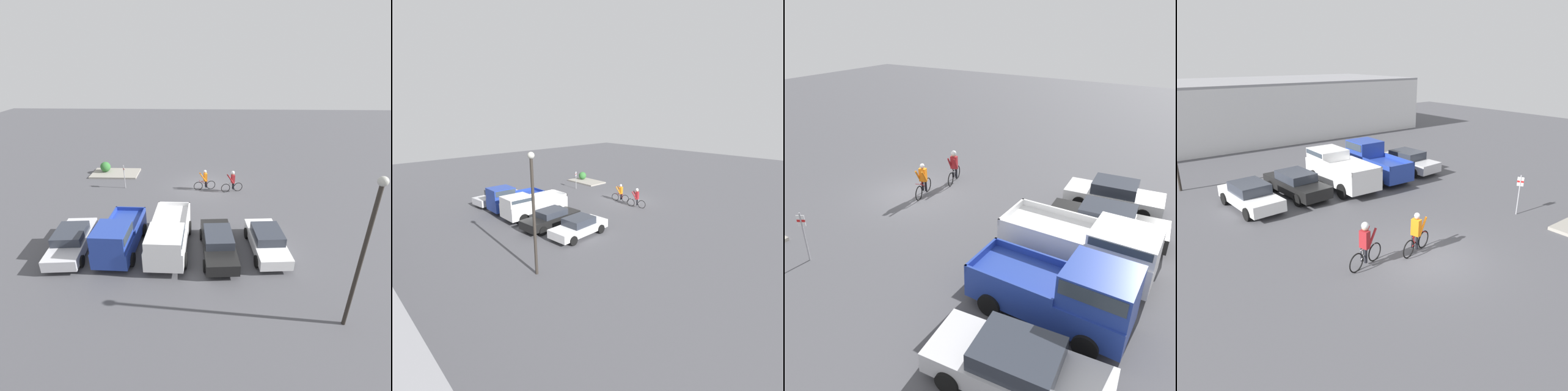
% 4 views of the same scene
% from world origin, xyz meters
% --- Properties ---
extents(ground_plane, '(80.00, 80.00, 0.00)m').
position_xyz_m(ground_plane, '(0.00, 0.00, 0.00)').
color(ground_plane, '#4C4C51').
extents(sedan_0, '(2.18, 4.57, 1.40)m').
position_xyz_m(sedan_0, '(-3.67, 9.30, 0.71)').
color(sedan_0, white).
rests_on(sedan_0, ground_plane).
extents(sedan_1, '(2.17, 4.90, 1.40)m').
position_xyz_m(sedan_1, '(-0.87, 9.67, 0.71)').
color(sedan_1, black).
rests_on(sedan_1, ground_plane).
extents(pickup_truck_0, '(2.34, 5.44, 2.10)m').
position_xyz_m(pickup_truck_0, '(1.94, 9.61, 1.12)').
color(pickup_truck_0, white).
rests_on(pickup_truck_0, ground_plane).
extents(pickup_truck_1, '(2.24, 4.96, 2.28)m').
position_xyz_m(pickup_truck_1, '(4.75, 9.85, 1.15)').
color(pickup_truck_1, '#233D9E').
rests_on(pickup_truck_1, ground_plane).
extents(sedan_2, '(2.27, 4.73, 1.41)m').
position_xyz_m(sedan_2, '(7.53, 9.66, 0.71)').
color(sedan_2, silver).
rests_on(sedan_2, ground_plane).
extents(cyclist_0, '(1.82, 0.59, 1.76)m').
position_xyz_m(cyclist_0, '(-0.09, 0.59, 0.85)').
color(cyclist_0, black).
rests_on(cyclist_0, ground_plane).
extents(cyclist_1, '(1.81, 0.58, 1.84)m').
position_xyz_m(cyclist_1, '(-2.35, 0.95, 0.94)').
color(cyclist_1, black).
rests_on(cyclist_1, ground_plane).
extents(fire_lane_sign, '(0.17, 0.27, 2.05)m').
position_xyz_m(fire_lane_sign, '(6.70, 0.47, 1.25)').
color(fire_lane_sign, '#9E9EA3').
rests_on(fire_lane_sign, ground_plane).
extents(lamppost, '(0.36, 0.36, 6.75)m').
position_xyz_m(lamppost, '(-6.04, 14.54, 3.96)').
color(lamppost, '#2D2823').
rests_on(lamppost, ground_plane).
extents(curb_island, '(4.36, 2.56, 0.15)m').
position_xyz_m(curb_island, '(8.42, -2.75, 0.07)').
color(curb_island, gray).
rests_on(curb_island, ground_plane).
extents(shrub, '(0.96, 0.96, 0.96)m').
position_xyz_m(shrub, '(9.41, -3.00, 0.63)').
color(shrub, '#337033').
rests_on(shrub, curb_island).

